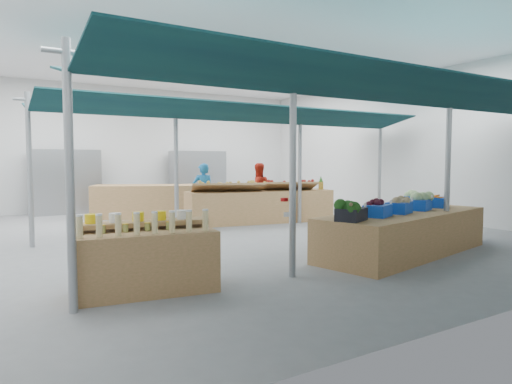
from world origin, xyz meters
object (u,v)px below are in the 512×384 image
(vendor_left, at_px, (203,192))
(vendor_right, at_px, (258,190))
(bottle_shelf, at_px, (145,258))
(fruit_counter, at_px, (260,207))
(veg_counter, at_px, (405,233))
(crate_stack, at_px, (466,227))

(vendor_left, height_order, vendor_right, same)
(bottle_shelf, relative_size, vendor_left, 1.16)
(fruit_counter, distance_m, vendor_right, 1.31)
(bottle_shelf, xyz_separation_m, veg_counter, (4.75, -0.13, -0.05))
(veg_counter, bearing_deg, vendor_right, 72.03)
(bottle_shelf, height_order, crate_stack, bottle_shelf)
(bottle_shelf, height_order, vendor_right, vendor_right)
(crate_stack, distance_m, vendor_right, 6.04)
(crate_stack, bearing_deg, bottle_shelf, -179.40)
(fruit_counter, bearing_deg, vendor_left, 147.41)
(crate_stack, relative_size, vendor_right, 0.38)
(bottle_shelf, xyz_separation_m, fruit_counter, (4.74, 4.79, -0.00))
(fruit_counter, bearing_deg, veg_counter, -80.04)
(fruit_counter, distance_m, vendor_left, 1.67)
(veg_counter, distance_m, fruit_counter, 4.92)
(veg_counter, relative_size, vendor_left, 2.42)
(veg_counter, xyz_separation_m, vendor_right, (0.60, 6.02, 0.42))
(vendor_right, bearing_deg, fruit_counter, 71.31)
(vendor_left, bearing_deg, bottle_shelf, 68.91)
(veg_counter, xyz_separation_m, crate_stack, (2.12, 0.20, -0.08))
(bottle_shelf, height_order, veg_counter, bottle_shelf)
(veg_counter, height_order, fruit_counter, fruit_counter)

